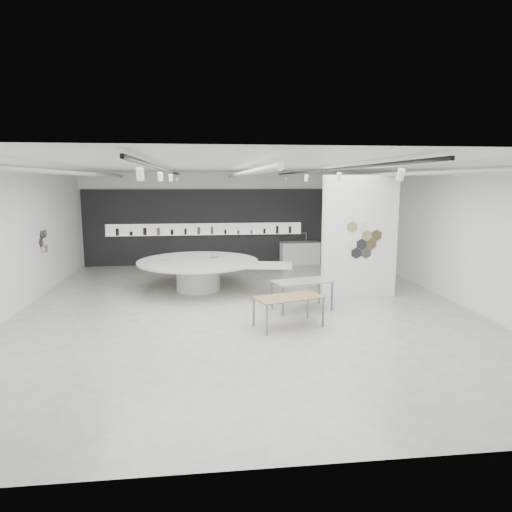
{
  "coord_description": "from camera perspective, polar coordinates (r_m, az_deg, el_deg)",
  "views": [
    {
      "loc": [
        -1.1,
        -11.95,
        3.41
      ],
      "look_at": [
        0.44,
        1.2,
        1.25
      ],
      "focal_mm": 32.0,
      "sensor_mm": 36.0,
      "label": 1
    }
  ],
  "objects": [
    {
      "name": "partition_column",
      "position": [
        13.83,
        12.82,
        2.36
      ],
      "size": [
        2.2,
        0.38,
        3.6
      ],
      "color": "white",
      "rests_on": "ground"
    },
    {
      "name": "room",
      "position": [
        12.06,
        -1.85,
        2.92
      ],
      "size": [
        12.02,
        14.02,
        3.82
      ],
      "color": "#B0AFA6",
      "rests_on": "ground"
    },
    {
      "name": "display_island",
      "position": [
        14.49,
        -6.94,
        -1.86
      ],
      "size": [
        5.12,
        4.44,
        0.97
      ],
      "rotation": [
        0.0,
        0.0,
        -0.19
      ],
      "color": "white",
      "rests_on": "ground"
    },
    {
      "name": "sample_table_stone",
      "position": [
        12.27,
        5.8,
        -3.41
      ],
      "size": [
        1.69,
        1.14,
        0.79
      ],
      "rotation": [
        0.0,
        0.0,
        0.26
      ],
      "color": "gray",
      "rests_on": "ground"
    },
    {
      "name": "sample_table_wood",
      "position": [
        10.81,
        4.09,
        -5.38
      ],
      "size": [
        1.73,
        1.23,
        0.73
      ],
      "rotation": [
        0.0,
        0.0,
        0.32
      ],
      "color": "olive",
      "rests_on": "ground"
    },
    {
      "name": "back_wall_display",
      "position": [
        19.0,
        -3.56,
        3.63
      ],
      "size": [
        11.8,
        0.27,
        3.1
      ],
      "color": "black",
      "rests_on": "ground"
    },
    {
      "name": "kitchen_counter",
      "position": [
        19.15,
        5.51,
        0.4
      ],
      "size": [
        1.68,
        0.75,
        1.29
      ],
      "rotation": [
        0.0,
        0.0,
        0.07
      ],
      "color": "white",
      "rests_on": "ground"
    }
  ]
}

